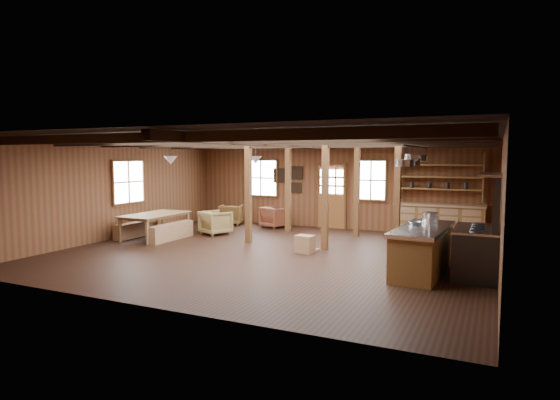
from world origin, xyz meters
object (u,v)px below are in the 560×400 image
Objects in this scene: commercial_range at (480,244)px; armchair_a at (231,215)px; kitchen_island at (423,250)px; armchair_c at (216,223)px; dining_table at (156,226)px; armchair_b at (275,217)px.

armchair_a is at bearing 153.35° from commercial_range.
armchair_c is (-6.35, 2.23, -0.12)m from kitchen_island.
dining_table is at bearing 72.73° from armchair_c.
dining_table is 1.75m from armchair_c.
kitchen_island is 6.81m from armchair_b.
kitchen_island reaches higher than armchair_c.
commercial_range is 2.67× the size of armchair_a.
armchair_a is at bearing 152.65° from kitchen_island.
commercial_range reaches higher than armchair_b.
commercial_range is 7.60m from armchair_b.
commercial_range reaches higher than armchair_c.
kitchen_island is 1.25× the size of dining_table.
armchair_a is (-6.96, 4.14, -0.13)m from kitchen_island.
armchair_c is (0.61, -1.91, 0.01)m from armchair_a.
armchair_c is at bearing 82.31° from armchair_b.
dining_table is 3.96m from armchair_b.
armchair_c is (1.15, 1.32, 0.00)m from dining_table.
dining_table is (-7.50, 0.91, -0.12)m from kitchen_island.
kitchen_island is at bearing 130.41° from armchair_a.
armchair_c is (-1.01, -2.00, 0.01)m from armchair_b.
armchair_c is at bearing -41.75° from dining_table.
armchair_b is (1.62, 0.08, 0.00)m from armchair_a.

